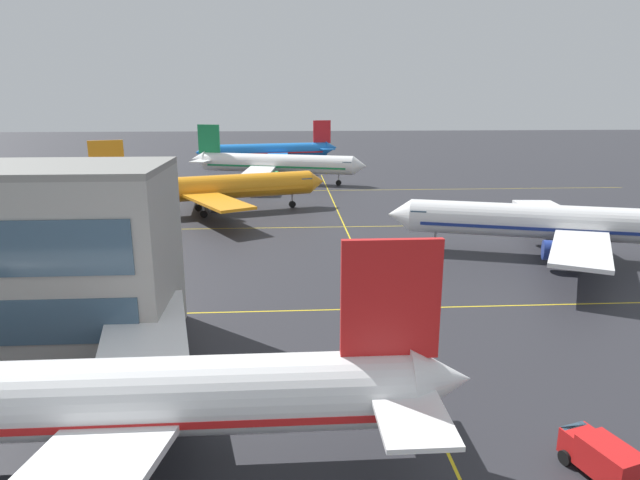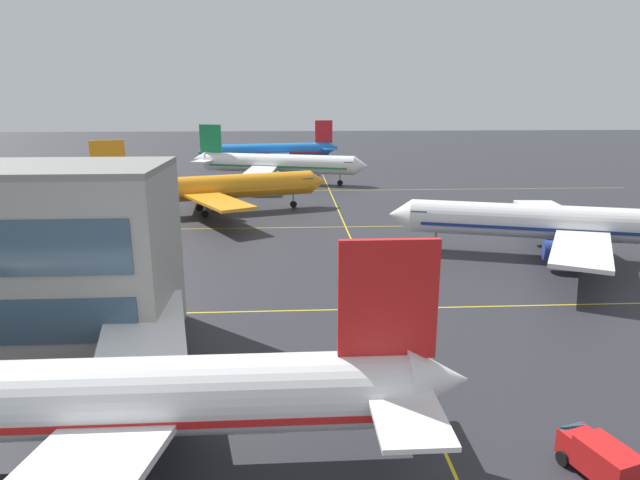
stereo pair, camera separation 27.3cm
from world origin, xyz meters
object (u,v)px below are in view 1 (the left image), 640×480
at_px(airliner_front_gate, 91,400).
at_px(airliner_far_right_stand, 269,151).
at_px(airliner_second_row, 561,223).
at_px(service_truck_catering, 601,456).
at_px(airliner_third_row, 209,188).
at_px(airliner_far_left_stand, 275,164).

height_order(airliner_front_gate, airliner_far_right_stand, airliner_far_right_stand).
distance_m(airliner_second_row, service_truck_catering, 42.81).
height_order(airliner_front_gate, airliner_second_row, airliner_second_row).
relative_size(airliner_far_right_stand, service_truck_catering, 8.98).
xyz_separation_m(airliner_front_gate, airliner_far_right_stand, (5.49, 130.63, 0.01)).
distance_m(airliner_front_gate, airliner_third_row, 66.42).
height_order(airliner_far_right_stand, service_truck_catering, airliner_far_right_stand).
bearing_deg(airliner_second_row, service_truck_catering, -113.47).
relative_size(airliner_third_row, airliner_far_left_stand, 0.98).
bearing_deg(airliner_third_row, airliner_far_right_stand, 82.68).
xyz_separation_m(airliner_far_right_stand, service_truck_catering, (20.78, -132.55, -3.11)).
bearing_deg(airliner_far_right_stand, service_truck_catering, -81.09).
relative_size(airliner_far_left_stand, airliner_far_right_stand, 1.02).
bearing_deg(service_truck_catering, airliner_front_gate, 175.82).
distance_m(airliner_third_row, airliner_far_left_stand, 34.76).
bearing_deg(airliner_second_row, airliner_front_gate, -139.28).
height_order(airliner_second_row, airliner_far_left_stand, airliner_far_left_stand).
relative_size(airliner_second_row, airliner_far_left_stand, 1.00).
relative_size(airliner_front_gate, airliner_second_row, 0.99).
xyz_separation_m(airliner_far_left_stand, service_truck_catering, (18.71, -101.47, -3.24)).
height_order(airliner_third_row, airliner_far_right_stand, airliner_third_row).
xyz_separation_m(airliner_front_gate, airliner_third_row, (-2.76, 66.37, 0.07)).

